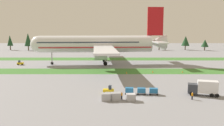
% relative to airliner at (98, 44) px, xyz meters
% --- Properties ---
extents(ground_plane, '(400.00, 400.00, 0.00)m').
position_rel_airliner_xyz_m(ground_plane, '(10.74, -52.70, -8.94)').
color(ground_plane, gray).
extents(grass_strip_near, '(320.00, 11.81, 0.01)m').
position_rel_airliner_xyz_m(grass_strip_near, '(10.74, -17.91, -8.94)').
color(grass_strip_near, '#3D752D').
rests_on(grass_strip_near, ground).
extents(grass_strip_far, '(320.00, 11.81, 0.01)m').
position_rel_airliner_xyz_m(grass_strip_far, '(10.74, 17.71, -8.94)').
color(grass_strip_far, '#3D752D').
rests_on(grass_strip_far, ground).
extents(airliner, '(59.26, 73.40, 24.92)m').
position_rel_airliner_xyz_m(airliner, '(0.00, 0.00, 0.00)').
color(airliner, silver).
rests_on(airliner, ground).
extents(baggage_tug, '(2.71, 1.55, 1.97)m').
position_rel_airliner_xyz_m(baggage_tug, '(5.00, -48.52, -8.13)').
color(baggage_tug, yellow).
rests_on(baggage_tug, ground).
extents(cargo_dolly_lead, '(2.34, 1.71, 1.55)m').
position_rel_airliner_xyz_m(cargo_dolly_lead, '(10.01, -49.01, -8.02)').
color(cargo_dolly_lead, '#A3A3A8').
rests_on(cargo_dolly_lead, ground).
extents(cargo_dolly_second, '(2.34, 1.71, 1.55)m').
position_rel_airliner_xyz_m(cargo_dolly_second, '(12.89, -49.29, -8.02)').
color(cargo_dolly_second, '#A3A3A8').
rests_on(cargo_dolly_second, ground).
extents(cargo_dolly_third, '(2.34, 1.71, 1.55)m').
position_rel_airliner_xyz_m(cargo_dolly_third, '(15.78, -49.58, -8.02)').
color(cargo_dolly_third, '#A3A3A8').
rests_on(cargo_dolly_third, ground).
extents(catering_truck, '(7.32, 4.14, 3.58)m').
position_rel_airliner_xyz_m(catering_truck, '(27.43, -50.33, -6.99)').
color(catering_truck, '#2D333D').
rests_on(catering_truck, ground).
extents(pushback_tractor, '(2.69, 1.49, 1.97)m').
position_rel_airliner_xyz_m(pushback_tractor, '(-34.03, -2.50, -8.13)').
color(pushback_tractor, yellow).
rests_on(pushback_tractor, ground).
extents(ground_crew_marshaller, '(0.41, 0.44, 1.74)m').
position_rel_airliner_xyz_m(ground_crew_marshaller, '(7.97, -53.54, -8.00)').
color(ground_crew_marshaller, black).
rests_on(ground_crew_marshaller, ground).
extents(ground_crew_loader, '(0.47, 0.37, 1.74)m').
position_rel_airliner_xyz_m(ground_crew_loader, '(23.72, -53.66, -8.00)').
color(ground_crew_loader, black).
rests_on(ground_crew_loader, ground).
extents(uld_container_0, '(2.03, 1.64, 1.61)m').
position_rel_airliner_xyz_m(uld_container_0, '(5.24, -53.86, -8.14)').
color(uld_container_0, '#A3A3A8').
rests_on(uld_container_0, ground).
extents(uld_container_1, '(2.17, 1.81, 1.69)m').
position_rel_airliner_xyz_m(uld_container_1, '(6.70, -54.04, -8.10)').
color(uld_container_1, '#A3A3A8').
rests_on(uld_container_1, ground).
extents(uld_container_2, '(2.02, 1.63, 1.63)m').
position_rel_airliner_xyz_m(uld_container_2, '(4.50, -54.37, -8.13)').
color(uld_container_2, '#A3A3A8').
rests_on(uld_container_2, ground).
extents(uld_container_3, '(2.10, 1.73, 1.58)m').
position_rel_airliner_xyz_m(uld_container_3, '(9.92, -54.61, -8.15)').
color(uld_container_3, '#A3A3A8').
rests_on(uld_container_3, ground).
extents(taxiway_marker_0, '(0.44, 0.44, 0.54)m').
position_rel_airliner_xyz_m(taxiway_marker_0, '(31.21, -20.42, -8.67)').
color(taxiway_marker_0, orange).
rests_on(taxiway_marker_0, ground).
extents(taxiway_marker_1, '(0.44, 0.44, 0.68)m').
position_rel_airliner_xyz_m(taxiway_marker_1, '(20.44, -20.50, -8.60)').
color(taxiway_marker_1, orange).
rests_on(taxiway_marker_1, ground).
extents(taxiway_marker_2, '(0.44, 0.44, 0.69)m').
position_rel_airliner_xyz_m(taxiway_marker_2, '(10.96, -22.33, -8.60)').
color(taxiway_marker_2, orange).
rests_on(taxiway_marker_2, ground).
extents(distant_tree_line, '(162.37, 10.76, 12.20)m').
position_rel_airliner_xyz_m(distant_tree_line, '(15.83, 67.32, -2.48)').
color(distant_tree_line, '#4C3823').
rests_on(distant_tree_line, ground).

